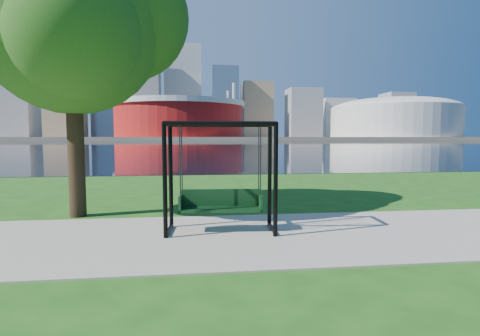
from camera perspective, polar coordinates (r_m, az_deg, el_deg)
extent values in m
plane|color=#1E5114|center=(8.24, 1.24, -9.53)|extent=(900.00, 900.00, 0.00)
cube|color=#9E937F|center=(7.75, 1.78, -10.33)|extent=(120.00, 4.00, 0.03)
cube|color=black|center=(109.92, -6.45, 3.68)|extent=(900.00, 180.00, 0.02)
cube|color=#937F60|center=(313.90, -6.85, 4.54)|extent=(900.00, 228.00, 2.00)
cylinder|color=maroon|center=(243.31, -9.19, 7.29)|extent=(80.00, 80.00, 22.00)
cylinder|color=silver|center=(243.92, -9.22, 9.52)|extent=(83.00, 83.00, 3.00)
cylinder|color=silver|center=(263.48, -1.81, 8.24)|extent=(2.00, 2.00, 32.00)
cylinder|color=silver|center=(265.69, -16.23, 8.02)|extent=(2.00, 2.00, 32.00)
cylinder|color=silver|center=(228.32, -17.76, 8.55)|extent=(2.00, 2.00, 32.00)
cylinder|color=silver|center=(225.75, -0.91, 8.82)|extent=(2.00, 2.00, 32.00)
cylinder|color=beige|center=(278.63, 22.37, 6.46)|extent=(84.00, 84.00, 20.00)
ellipsoid|color=beige|center=(279.10, 22.43, 8.30)|extent=(84.00, 84.00, 15.12)
cube|color=gray|center=(348.28, -30.94, 9.20)|extent=(28.00, 28.00, 62.00)
cube|color=#998466|center=(326.35, -25.19, 12.06)|extent=(26.00, 26.00, 88.00)
cube|color=slate|center=(343.24, -19.00, 12.46)|extent=(30.00, 24.00, 95.00)
cube|color=gray|center=(317.34, -14.30, 11.13)|extent=(24.00, 24.00, 72.00)
cube|color=silver|center=(345.33, -8.63, 11.36)|extent=(32.00, 28.00, 80.00)
cube|color=slate|center=(320.28, -2.36, 9.95)|extent=(22.00, 22.00, 58.00)
cube|color=#998466|center=(338.45, 2.56, 8.82)|extent=(26.00, 26.00, 48.00)
cube|color=gray|center=(337.56, 9.63, 8.26)|extent=(28.00, 24.00, 42.00)
cube|color=silver|center=(374.02, 14.44, 7.37)|extent=(30.00, 26.00, 36.00)
cube|color=gray|center=(377.58, 22.71, 7.43)|extent=(24.00, 24.00, 40.00)
cube|color=#998466|center=(411.07, 26.53, 6.49)|extent=(26.00, 26.00, 32.00)
sphere|color=#998466|center=(336.06, -25.49, 20.11)|extent=(10.00, 10.00, 10.00)
cylinder|color=black|center=(7.50, -11.38, -2.10)|extent=(0.10, 0.10, 2.30)
cylinder|color=black|center=(7.51, 5.45, -2.03)|extent=(0.10, 0.10, 2.30)
cylinder|color=black|center=(8.39, -10.50, -1.37)|extent=(0.10, 0.10, 2.30)
cylinder|color=black|center=(8.39, 4.54, -1.30)|extent=(0.10, 0.10, 2.30)
cylinder|color=black|center=(7.38, -3.00, 6.80)|extent=(2.20, 0.24, 0.09)
cylinder|color=black|center=(8.28, -3.01, 6.58)|extent=(2.20, 0.24, 0.09)
cylinder|color=black|center=(7.90, -11.05, 6.58)|extent=(0.15, 0.90, 0.09)
cylinder|color=black|center=(8.13, -10.80, -9.22)|extent=(0.13, 0.90, 0.07)
cylinder|color=black|center=(7.91, 5.03, 6.65)|extent=(0.15, 0.90, 0.09)
cylinder|color=black|center=(8.14, 4.92, -9.14)|extent=(0.13, 0.90, 0.07)
cube|color=black|center=(7.97, -2.95, -6.34)|extent=(1.77, 0.57, 0.06)
cube|color=black|center=(8.12, -2.96, -4.55)|extent=(1.75, 0.17, 0.38)
cube|color=black|center=(7.99, -9.04, -5.35)|extent=(0.08, 0.45, 0.34)
cube|color=black|center=(7.99, 3.13, -5.29)|extent=(0.08, 0.45, 0.34)
cylinder|color=#2B2B2F|center=(7.70, -9.12, 0.90)|extent=(0.03, 0.03, 1.45)
cylinder|color=#2B2B2F|center=(7.70, 3.16, 0.95)|extent=(0.03, 0.03, 1.45)
cylinder|color=#2B2B2F|center=(8.06, -8.85, 1.08)|extent=(0.03, 0.03, 1.45)
cylinder|color=#2B2B2F|center=(8.07, 2.87, 1.13)|extent=(0.03, 0.03, 1.45)
cylinder|color=black|center=(10.34, -23.78, 4.38)|extent=(0.41, 0.41, 4.07)
sphere|color=#274F17|center=(10.71, -24.31, 19.41)|extent=(4.44, 4.44, 4.44)
sphere|color=#274F17|center=(11.07, -17.07, 21.11)|extent=(3.33, 3.33, 3.33)
sphere|color=#274F17|center=(10.79, -30.98, 20.07)|extent=(3.52, 3.52, 3.52)
sphere|color=#274F17|center=(9.54, -23.88, 18.43)|extent=(2.96, 2.96, 2.96)
sphere|color=#274F17|center=(12.09, -25.47, 21.26)|extent=(3.15, 3.15, 3.15)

